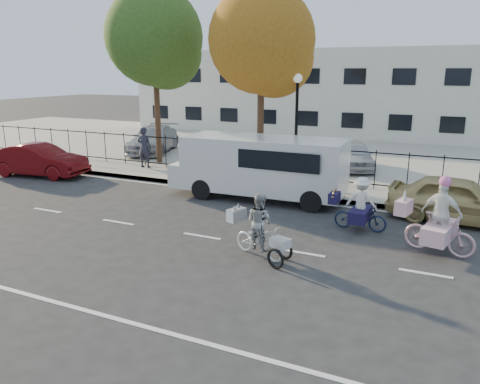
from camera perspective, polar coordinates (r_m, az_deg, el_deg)
The scene contains 21 objects.
ground at distance 13.49m, azimuth -4.65°, elevation -5.41°, with size 120.00×120.00×0.00m, color #333334.
road_markings at distance 13.49m, azimuth -4.66°, elevation -5.39°, with size 60.00×9.52×0.01m, color silver, non-canonical shape.
curb at distance 17.83m, azimuth 3.35°, elevation -0.11°, with size 60.00×0.10×0.15m, color #A8A399.
sidewalk at distance 18.78m, azimuth 4.53°, elevation 0.63°, with size 60.00×2.20×0.15m, color #A8A399.
parking_lot at distance 27.13m, azimuth 11.18°, elevation 4.77°, with size 60.00×15.60×0.15m, color #A8A399.
iron_fence at distance 19.61m, azimuth 5.71°, elevation 3.68°, with size 58.00×0.06×1.50m, color black, non-canonical shape.
building at distance 36.57m, azimuth 15.31°, elevation 11.66°, with size 34.00×10.00×6.00m, color silver.
lamppost at distance 18.77m, azimuth 6.94°, elevation 9.97°, with size 0.36×0.36×4.33m.
street_sign at distance 19.83m, azimuth 0.30°, elevation 5.39°, with size 0.85×0.06×1.80m.
zebra_trike at distance 11.86m, azimuth 2.41°, elevation -4.96°, with size 1.92×1.26×1.65m.
unicorn_bike at distance 13.05m, azimuth 23.08°, elevation -3.73°, with size 2.10×1.50×2.07m.
bull_bike at distance 14.24m, azimuth 14.41°, elevation -2.03°, with size 1.72×1.17×1.61m.
white_van at distance 17.08m, azimuth 2.56°, elevation 3.29°, with size 6.44×2.38×2.26m.
red_sedan at distance 22.68m, azimuth -23.28°, elevation 3.57°, with size 1.51×4.34×1.43m, color #54090C.
gold_sedan at distance 15.97m, azimuth 25.14°, elevation -0.87°, with size 1.71×4.24×1.45m, color tan.
pedestrian at distance 22.41m, azimuth -11.58°, elevation 5.36°, with size 0.69×0.46×1.90m, color black.
lot_car_a at distance 26.69m, azimuth -10.48°, elevation 6.35°, with size 1.98×4.88×1.42m, color #A1A2A8.
lot_car_c at distance 22.51m, azimuth 3.99°, elevation 4.78°, with size 1.29×3.71×1.22m, color #4F5057.
lot_car_d at distance 22.35m, azimuth 13.79°, elevation 4.38°, with size 1.49×3.71×1.27m, color #B6B8BF.
tree_west at distance 23.33m, azimuth -10.02°, elevation 17.62°, with size 4.59×4.59×8.42m.
tree_mid at distance 19.81m, azimuth 3.08°, elevation 17.43°, with size 4.34×4.34×7.96m.
Camera 1 is at (6.31, -10.99, 4.63)m, focal length 35.00 mm.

